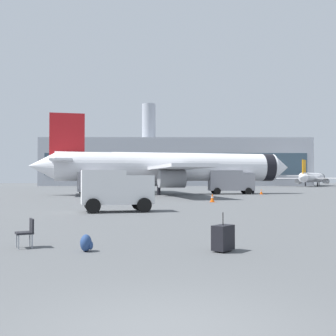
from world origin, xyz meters
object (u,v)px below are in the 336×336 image
at_px(safety_cone_far, 133,190).
at_px(traveller_backpack, 86,243).
at_px(safety_cone_near, 212,198).
at_px(service_truck, 97,183).
at_px(gate_chair, 27,231).
at_px(fuel_truck, 230,181).
at_px(safety_cone_mid, 261,192).
at_px(rolling_suitcase, 223,238).
at_px(safety_cone_outer, 246,190).
at_px(airplane_taxiing, 312,178).
at_px(airplane_at_gate, 168,167).
at_px(cargo_van, 116,189).

relative_size(safety_cone_far, traveller_backpack, 1.56).
distance_m(safety_cone_near, traveller_backpack, 25.47).
relative_size(service_truck, gate_chair, 6.09).
relative_size(fuel_truck, safety_cone_far, 8.18).
distance_m(fuel_truck, gate_chair, 45.24).
bearing_deg(safety_cone_mid, rolling_suitcase, -104.74).
bearing_deg(safety_cone_near, gate_chair, -109.23).
bearing_deg(gate_chair, safety_cone_outer, 71.45).
height_order(airplane_taxiing, gate_chair, airplane_taxiing).
height_order(airplane_at_gate, safety_cone_near, airplane_at_gate).
xyz_separation_m(safety_cone_near, traveller_backpack, (-6.46, -24.63, -0.14)).
distance_m(safety_cone_outer, traveller_backpack, 51.75).
xyz_separation_m(airplane_taxiing, safety_cone_mid, (-28.18, -58.65, -2.10)).
xyz_separation_m(airplane_at_gate, airplane_taxiing, (40.61, 58.16, -1.20)).
bearing_deg(safety_cone_far, service_truck, -104.30).
bearing_deg(safety_cone_mid, safety_cone_outer, 95.33).
bearing_deg(safety_cone_mid, safety_cone_far, 151.35).
distance_m(safety_cone_near, safety_cone_far, 29.56).
height_order(airplane_taxiing, safety_cone_outer, airplane_taxiing).
bearing_deg(fuel_truck, airplane_taxiing, 60.87).
bearing_deg(gate_chair, airplane_taxiing, 65.85).
bearing_deg(service_truck, gate_chair, -83.72).
bearing_deg(service_truck, safety_cone_outer, 26.69).
bearing_deg(cargo_van, safety_cone_outer, 66.65).
bearing_deg(service_truck, safety_cone_far, 75.70).
bearing_deg(service_truck, rolling_suitcase, -75.71).
xyz_separation_m(safety_cone_mid, safety_cone_outer, (-0.63, 6.71, -0.03)).
distance_m(airplane_at_gate, cargo_van, 29.68).
relative_size(fuel_truck, cargo_van, 1.29).
distance_m(airplane_taxiing, gate_chair, 110.64).
xyz_separation_m(safety_cone_near, rolling_suitcase, (-2.60, -24.67, 0.01)).
distance_m(airplane_at_gate, gate_chair, 43.15).
bearing_deg(safety_cone_near, fuel_truck, 76.17).
bearing_deg(traveller_backpack, safety_cone_mid, 70.55).
xyz_separation_m(airplane_taxiing, fuel_truck, (-32.14, -57.67, -0.69)).
bearing_deg(safety_cone_near, rolling_suitcase, -96.02).
bearing_deg(traveller_backpack, airplane_at_gate, 86.38).
xyz_separation_m(fuel_truck, safety_cone_mid, (3.96, -0.98, -1.41)).
height_order(cargo_van, safety_cone_mid, cargo_van).
distance_m(service_truck, safety_cone_outer, 23.20).
height_order(safety_cone_outer, gate_chair, gate_chair).
height_order(traveller_backpack, gate_chair, gate_chair).
xyz_separation_m(airplane_taxiing, cargo_van, (-44.18, -87.55, -1.01)).
relative_size(cargo_van, safety_cone_mid, 6.39).
bearing_deg(cargo_van, fuel_truck, 68.05).
bearing_deg(safety_cone_far, airplane_taxiing, 46.69).
xyz_separation_m(airplane_at_gate, traveller_backpack, (-2.75, -43.45, -3.42)).
bearing_deg(airplane_at_gate, traveller_backpack, -93.62).
xyz_separation_m(safety_cone_mid, rolling_suitcase, (-11.31, -42.99, 0.02)).
relative_size(service_truck, safety_cone_near, 6.86).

